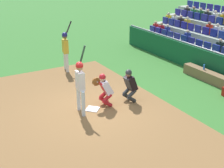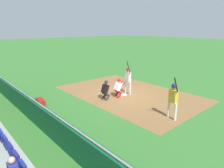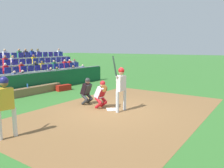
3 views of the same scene
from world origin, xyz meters
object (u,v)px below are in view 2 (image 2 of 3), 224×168
at_px(equipment_duffel_bag, 41,102).
at_px(on_deck_batter, 173,97).
at_px(home_plate_marker, 123,95).
at_px(batter_at_plate, 128,77).
at_px(home_plate_umpire, 106,89).
at_px(catcher_crouching, 119,87).
at_px(water_bottle_on_bench, 46,109).
at_px(dugout_bench, 42,112).

relative_size(equipment_duffel_bag, on_deck_batter, 0.41).
bearing_deg(home_plate_marker, batter_at_plate, 93.78).
bearing_deg(home_plate_umpire, home_plate_marker, 86.59).
bearing_deg(catcher_crouching, home_plate_marker, 96.53).
distance_m(home_plate_marker, on_deck_batter, 4.54).
xyz_separation_m(home_plate_umpire, on_deck_batter, (4.41, 0.73, 0.46)).
xyz_separation_m(batter_at_plate, water_bottle_on_bench, (0.29, -6.08, -0.62)).
height_order(home_plate_marker, catcher_crouching, catcher_crouching).
bearing_deg(batter_at_plate, home_plate_umpire, -91.76).
distance_m(batter_at_plate, catcher_crouching, 1.08).
distance_m(batter_at_plate, on_deck_batter, 4.52).
bearing_deg(dugout_bench, catcher_crouching, 85.60).
distance_m(equipment_duffel_bag, on_deck_batter, 7.62).
relative_size(home_plate_umpire, on_deck_batter, 0.57).
bearing_deg(batter_at_plate, dugout_bench, -92.87).
distance_m(water_bottle_on_bench, equipment_duffel_bag, 2.28).
relative_size(catcher_crouching, equipment_duffel_bag, 1.35).
distance_m(home_plate_umpire, on_deck_batter, 4.49).
bearing_deg(dugout_bench, equipment_duffel_bag, 160.06).
xyz_separation_m(home_plate_marker, home_plate_umpire, (-0.09, -1.51, 0.69)).
bearing_deg(home_plate_umpire, batter_at_plate, 88.24).
distance_m(home_plate_marker, catcher_crouching, 0.87).
bearing_deg(equipment_duffel_bag, catcher_crouching, 75.01).
height_order(catcher_crouching, dugout_bench, catcher_crouching).
bearing_deg(home_plate_umpire, on_deck_batter, 9.34).
distance_m(batter_at_plate, dugout_bench, 6.15).
height_order(water_bottle_on_bench, on_deck_batter, on_deck_batter).
xyz_separation_m(dugout_bench, equipment_duffel_bag, (-1.58, 0.57, -0.04)).
distance_m(batter_at_plate, home_plate_umpire, 2.01).
height_order(home_plate_umpire, water_bottle_on_bench, home_plate_umpire).
bearing_deg(catcher_crouching, water_bottle_on_bench, -87.75).
bearing_deg(catcher_crouching, on_deck_batter, -3.50).
xyz_separation_m(catcher_crouching, equipment_duffel_bag, (-1.97, -4.53, -0.53)).
height_order(home_plate_marker, batter_at_plate, batter_at_plate).
relative_size(batter_at_plate, water_bottle_on_bench, 10.17).
bearing_deg(home_plate_marker, dugout_bench, -93.40).
bearing_deg(dugout_bench, batter_at_plate, 87.13).
xyz_separation_m(catcher_crouching, water_bottle_on_bench, (0.20, -5.12, -0.15)).
xyz_separation_m(equipment_duffel_bag, on_deck_batter, (6.23, 4.27, 0.99)).
bearing_deg(equipment_duffel_bag, home_plate_marker, 77.78).
bearing_deg(on_deck_batter, batter_at_plate, 164.24).
height_order(batter_at_plate, catcher_crouching, batter_at_plate).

